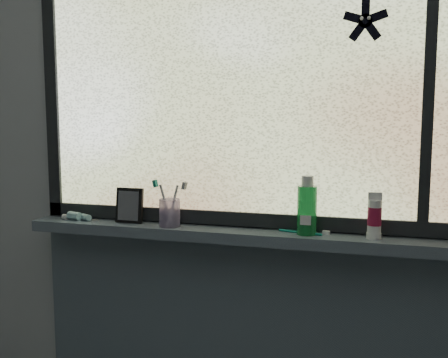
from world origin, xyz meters
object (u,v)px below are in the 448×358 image
Objects in this scene: toothbrush_cup at (170,213)px; cream_tube at (375,214)px; mouthwash_bottle at (307,205)px; vanity_mirror at (130,205)px.

toothbrush_cup is 0.71m from cream_tube.
mouthwash_bottle is 0.22m from cream_tube.
vanity_mirror is 0.80× the size of mouthwash_bottle.
vanity_mirror is at bearing 179.04° from mouthwash_bottle.
toothbrush_cup is at bearing -7.49° from vanity_mirror.
cream_tube is (0.22, -0.00, -0.02)m from mouthwash_bottle.
toothbrush_cup is (0.17, -0.02, -0.02)m from vanity_mirror.
mouthwash_bottle reaches higher than cream_tube.
mouthwash_bottle reaches higher than toothbrush_cup.
cream_tube is (0.88, -0.01, 0.02)m from vanity_mirror.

